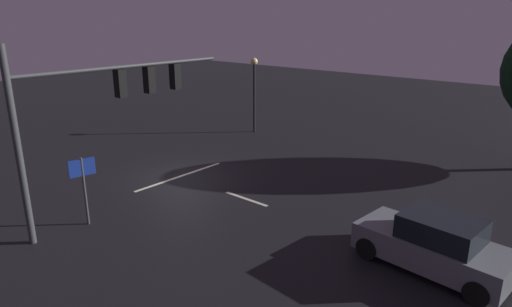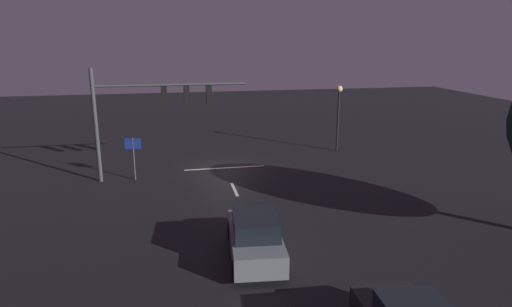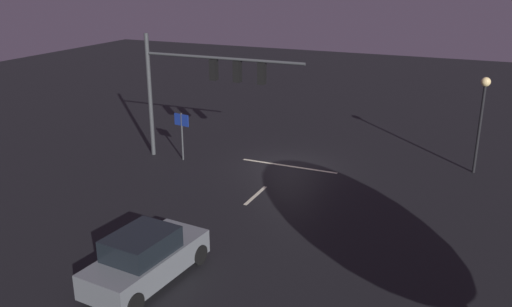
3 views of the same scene
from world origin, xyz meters
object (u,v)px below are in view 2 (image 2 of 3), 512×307
Objects in this scene: street_lamp_left_kerb at (339,105)px; route_sign at (133,150)px; traffic_signal_assembly at (153,104)px; car_approaching at (255,237)px.

route_sign is at bearing 16.61° from street_lamp_left_kerb.
street_lamp_left_kerb is at bearing -163.39° from route_sign.
traffic_signal_assembly reaches higher than street_lamp_left_kerb.
traffic_signal_assembly reaches higher than route_sign.
traffic_signal_assembly is 3.41× the size of route_sign.
route_sign is (13.81, 4.12, -1.50)m from street_lamp_left_kerb.
street_lamp_left_kerb is at bearing -121.47° from car_approaching.
street_lamp_left_kerb reaches higher than route_sign.
traffic_signal_assembly is at bearing -70.34° from car_approaching.
street_lamp_left_kerb is (-12.59, -3.99, -1.04)m from traffic_signal_assembly.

